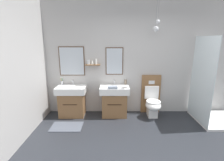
{
  "coord_description": "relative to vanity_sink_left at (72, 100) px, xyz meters",
  "views": [
    {
      "loc": [
        -0.67,
        -2.16,
        1.88
      ],
      "look_at": [
        -0.67,
        1.57,
        0.95
      ],
      "focal_mm": 26.66,
      "sensor_mm": 36.0,
      "label": 1
    }
  ],
  "objects": [
    {
      "name": "vanity_sink_right",
      "position": [
        1.06,
        0.0,
        0.0
      ],
      "size": [
        0.71,
        0.51,
        0.76
      ],
      "color": "brown",
      "rests_on": "ground"
    },
    {
      "name": "tap_on_left_sink",
      "position": [
        0.0,
        0.19,
        0.42
      ],
      "size": [
        0.03,
        0.13,
        0.11
      ],
      "color": "silver",
      "rests_on": "vanity_sink_left"
    },
    {
      "name": "folded_hand_towel",
      "position": [
        1.02,
        -0.16,
        0.38
      ],
      "size": [
        0.22,
        0.16,
        0.04
      ],
      "primitive_type": "cube",
      "color": "gray",
      "rests_on": "vanity_sink_right"
    },
    {
      "name": "toothbrush_cup",
      "position": [
        -0.28,
        0.18,
        0.41
      ],
      "size": [
        0.07,
        0.07,
        0.2
      ],
      "color": "silver",
      "rests_on": "vanity_sink_left"
    },
    {
      "name": "shower_tray",
      "position": [
        3.3,
        -0.33,
        -0.0
      ],
      "size": [
        0.98,
        0.95,
        1.95
      ],
      "color": "white",
      "rests_on": "ground"
    },
    {
      "name": "bath_mat",
      "position": [
        0.0,
        -0.61,
        -0.4
      ],
      "size": [
        0.68,
        0.44,
        0.01
      ],
      "primitive_type": "cube",
      "color": "#474C56",
      "rests_on": "ground"
    },
    {
      "name": "vanity_sink_left",
      "position": [
        0.0,
        0.0,
        0.0
      ],
      "size": [
        0.71,
        0.51,
        0.76
      ],
      "color": "brown",
      "rests_on": "ground"
    },
    {
      "name": "wall_back",
      "position": [
        1.66,
        0.27,
        0.99
      ],
      "size": [
        4.9,
        0.49,
        2.79
      ],
      "color": "#B7B5B2",
      "rests_on": "ground"
    },
    {
      "name": "toilet",
      "position": [
        2.0,
        0.02,
        -0.03
      ],
      "size": [
        0.48,
        0.62,
        1.0
      ],
      "color": "brown",
      "rests_on": "ground"
    },
    {
      "name": "tap_on_right_sink",
      "position": [
        1.06,
        0.19,
        0.42
      ],
      "size": [
        0.03,
        0.13,
        0.11
      ],
      "color": "silver",
      "rests_on": "vanity_sink_right"
    },
    {
      "name": "soap_dispenser",
      "position": [
        1.35,
        0.19,
        0.42
      ],
      "size": [
        0.06,
        0.06,
        0.17
      ],
      "color": "gray",
      "rests_on": "vanity_sink_right"
    }
  ]
}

